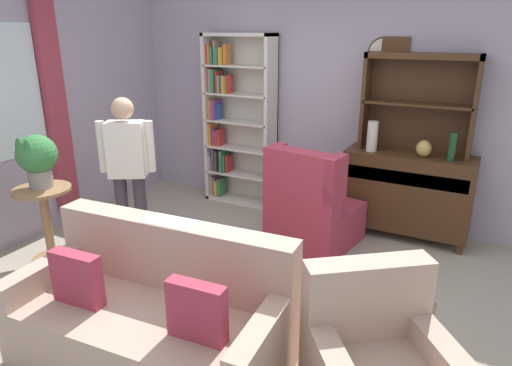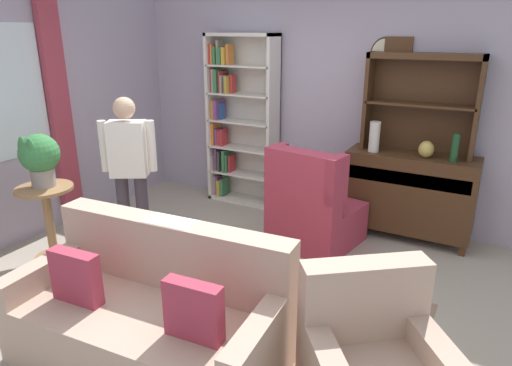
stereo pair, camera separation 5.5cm
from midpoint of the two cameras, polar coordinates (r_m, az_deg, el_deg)
The scene contains 18 objects.
ground_plane at distance 3.97m, azimuth -2.34°, elevation -13.86°, with size 5.40×4.60×0.02m, color #9E9384.
wall_back at distance 5.32m, azimuth 9.72°, elevation 10.70°, with size 5.00×0.09×2.80m.
wall_left at distance 5.17m, azimuth -27.63°, elevation 8.57°, with size 0.16×4.20×2.80m.
area_rug at distance 3.66m, azimuth -2.09°, elevation -16.71°, with size 2.70×1.91×0.01m, color #846651.
bookshelf at distance 5.69m, azimuth -2.09°, elevation 7.94°, with size 0.90×0.30×2.10m.
sideboard at distance 5.02m, azimuth 19.06°, elevation -1.08°, with size 1.30×0.45×0.92m.
sideboard_hutch at distance 4.90m, azimuth 20.62°, elevation 10.95°, with size 1.10×0.26×1.00m.
vase_tall at distance 4.87m, azimuth 15.08°, elevation 5.68°, with size 0.11×0.11×0.32m, color beige.
vase_round at distance 4.81m, azimuth 21.05°, elevation 4.00°, with size 0.15×0.15×0.17m, color tan.
bottle_wine at distance 4.75m, azimuth 24.17°, elevation 4.09°, with size 0.07×0.07×0.28m, color #194223.
couch_floral at distance 3.20m, azimuth -12.55°, elevation -16.23°, with size 1.86×0.99×0.90m.
wingback_chair at distance 4.63m, azimuth 7.51°, elevation -3.51°, with size 0.90×0.92×1.05m.
plant_stand at distance 4.73m, azimuth -24.50°, elevation -3.74°, with size 0.52×0.52×0.74m.
potted_plant_large at distance 4.58m, azimuth -25.45°, elevation 3.08°, with size 0.36×0.36×0.50m.
potted_plant_small at distance 4.70m, azimuth -19.67°, elevation -6.59°, with size 0.24×0.24×0.34m.
person_reading at distance 4.41m, azimuth -15.37°, elevation 2.02°, with size 0.49×0.34×1.56m.
coffee_table at distance 3.67m, azimuth -4.51°, elevation -10.18°, with size 0.80×0.50×0.42m.
book_stack at distance 3.70m, azimuth -4.57°, elevation -8.38°, with size 0.21×0.13×0.05m.
Camera 2 is at (1.78, -2.83, 2.13)m, focal length 31.60 mm.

